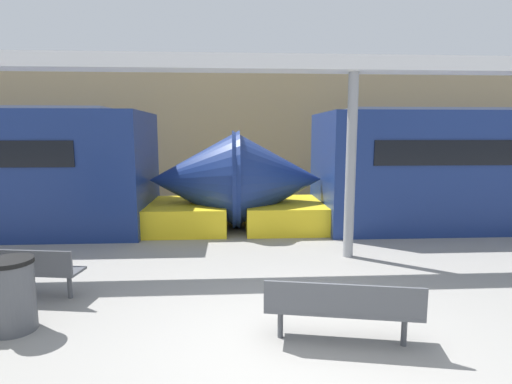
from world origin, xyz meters
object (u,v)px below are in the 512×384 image
(bench_far, at_px, (21,268))
(trash_bin, at_px, (12,295))
(bench_near, at_px, (342,306))
(support_column_near, at_px, (351,167))
(train_left, at_px, (499,171))

(bench_far, xyz_separation_m, trash_bin, (0.43, -1.05, -0.01))
(bench_near, distance_m, trash_bin, 4.20)
(trash_bin, relative_size, support_column_near, 0.26)
(train_left, height_order, bench_near, train_left)
(bench_near, relative_size, bench_far, 1.03)
(train_left, xyz_separation_m, support_column_near, (-5.05, -2.74, 0.36))
(train_left, distance_m, bench_far, 11.70)
(bench_near, bearing_deg, trash_bin, -177.23)
(bench_far, bearing_deg, train_left, 31.53)
(train_left, relative_size, bench_far, 7.93)
(train_left, xyz_separation_m, bench_near, (-6.14, -6.22, -1.02))
(train_left, xyz_separation_m, trash_bin, (-10.29, -5.61, -1.03))
(bench_near, relative_size, trash_bin, 2.00)
(bench_near, xyz_separation_m, bench_far, (-4.58, 1.65, -0.00))
(trash_bin, xyz_separation_m, support_column_near, (5.24, 2.87, 1.39))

